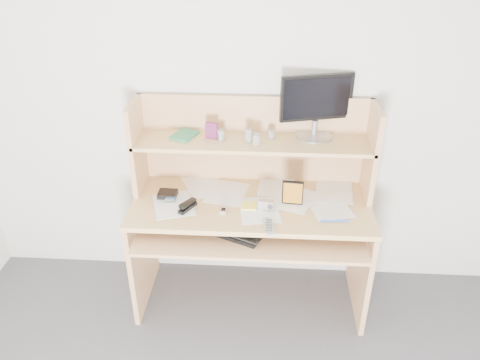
# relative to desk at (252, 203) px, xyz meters

# --- Properties ---
(back_wall) EXTENTS (3.60, 0.04, 2.50)m
(back_wall) POSITION_rel_desk_xyz_m (0.00, 0.24, 0.56)
(back_wall) COLOR silver
(back_wall) RESTS_ON floor
(desk) EXTENTS (1.40, 0.70, 1.30)m
(desk) POSITION_rel_desk_xyz_m (0.00, 0.00, 0.00)
(desk) COLOR tan
(desk) RESTS_ON floor
(paper_clutter) EXTENTS (1.32, 0.54, 0.01)m
(paper_clutter) POSITION_rel_desk_xyz_m (0.00, -0.08, 0.06)
(paper_clutter) COLOR silver
(paper_clutter) RESTS_ON desk
(keyboard) EXTENTS (0.50, 0.35, 0.03)m
(keyboard) POSITION_rel_desk_xyz_m (-0.15, -0.22, -0.03)
(keyboard) COLOR black
(keyboard) RESTS_ON desk
(tv_remote) EXTENTS (0.08, 0.17, 0.02)m
(tv_remote) POSITION_rel_desk_xyz_m (0.11, -0.34, 0.07)
(tv_remote) COLOR #9C9B97
(tv_remote) RESTS_ON paper_clutter
(flip_phone) EXTENTS (0.05, 0.08, 0.02)m
(flip_phone) POSITION_rel_desk_xyz_m (-0.15, -0.19, 0.07)
(flip_phone) COLOR silver
(flip_phone) RESTS_ON paper_clutter
(stapler) EXTENTS (0.10, 0.14, 0.04)m
(stapler) POSITION_rel_desk_xyz_m (-0.36, -0.18, 0.08)
(stapler) COLOR black
(stapler) RESTS_ON paper_clutter
(wallet) EXTENTS (0.11, 0.09, 0.03)m
(wallet) POSITION_rel_desk_xyz_m (-0.50, -0.05, 0.08)
(wallet) COLOR black
(wallet) RESTS_ON paper_clutter
(sticky_note_pad) EXTENTS (0.09, 0.09, 0.01)m
(sticky_note_pad) POSITION_rel_desk_xyz_m (-0.01, -0.13, 0.06)
(sticky_note_pad) COLOR yellow
(sticky_note_pad) RESTS_ON desk
(digital_camera) EXTENTS (0.09, 0.05, 0.05)m
(digital_camera) POSITION_rel_desk_xyz_m (0.09, -0.15, 0.09)
(digital_camera) COLOR #AEAEB0
(digital_camera) RESTS_ON paper_clutter
(game_case) EXTENTS (0.12, 0.02, 0.17)m
(game_case) POSITION_rel_desk_xyz_m (0.24, -0.10, 0.15)
(game_case) COLOR black
(game_case) RESTS_ON paper_clutter
(blue_pen) EXTENTS (0.16, 0.02, 0.01)m
(blue_pen) POSITION_rel_desk_xyz_m (0.46, -0.26, 0.07)
(blue_pen) COLOR blue
(blue_pen) RESTS_ON paper_clutter
(card_box) EXTENTS (0.07, 0.04, 0.10)m
(card_box) POSITION_rel_desk_xyz_m (-0.24, 0.08, 0.44)
(card_box) COLOR maroon
(card_box) RESTS_ON desk
(shelf_book) EXTENTS (0.17, 0.19, 0.02)m
(shelf_book) POSITION_rel_desk_xyz_m (-0.41, 0.10, 0.39)
(shelf_book) COLOR #378A46
(shelf_book) RESTS_ON desk
(chip_stack_a) EXTENTS (0.05, 0.05, 0.06)m
(chip_stack_a) POSITION_rel_desk_xyz_m (0.02, 0.02, 0.42)
(chip_stack_a) COLOR black
(chip_stack_a) RESTS_ON desk
(chip_stack_b) EXTENTS (0.05, 0.05, 0.06)m
(chip_stack_b) POSITION_rel_desk_xyz_m (-0.18, 0.07, 0.42)
(chip_stack_b) COLOR white
(chip_stack_b) RESTS_ON desk
(chip_stack_c) EXTENTS (0.05, 0.05, 0.05)m
(chip_stack_c) POSITION_rel_desk_xyz_m (0.11, 0.11, 0.41)
(chip_stack_c) COLOR black
(chip_stack_c) RESTS_ON desk
(chip_stack_d) EXTENTS (0.05, 0.05, 0.07)m
(chip_stack_d) POSITION_rel_desk_xyz_m (-0.02, 0.06, 0.42)
(chip_stack_d) COLOR silver
(chip_stack_d) RESTS_ON desk
(monitor) EXTENTS (0.42, 0.21, 0.37)m
(monitor) POSITION_rel_desk_xyz_m (0.36, 0.16, 0.58)
(monitor) COLOR #A2A1A6
(monitor) RESTS_ON desk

